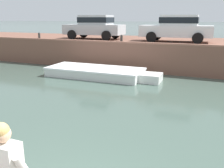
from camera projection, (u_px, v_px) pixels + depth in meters
ground_plane at (139, 108)px, 8.52m from camera, size 400.00×400.00×0.00m
far_quay_wall at (177, 53)px, 15.91m from camera, size 60.00×6.00×1.61m
far_wall_coping at (170, 44)px, 13.12m from camera, size 60.00×0.24×0.08m
boat_moored_west_white at (99, 73)px, 12.89m from camera, size 5.96×2.06×0.48m
car_leftmost_silver at (95, 26)px, 16.51m from camera, size 3.96×1.99×1.54m
car_left_inner_white at (177, 27)px, 14.53m from camera, size 4.15×1.97×1.54m
mooring_bollard_west at (39, 36)px, 16.32m from camera, size 0.15×0.15×0.45m
mooring_bollard_mid at (121, 38)px, 14.20m from camera, size 0.15×0.15×0.45m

